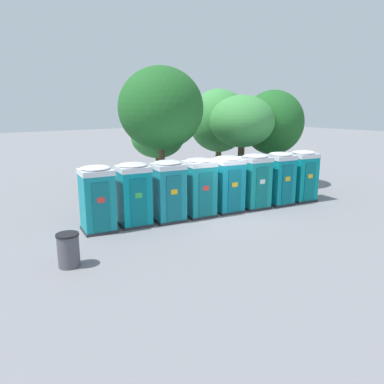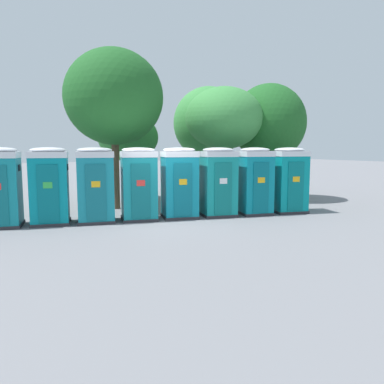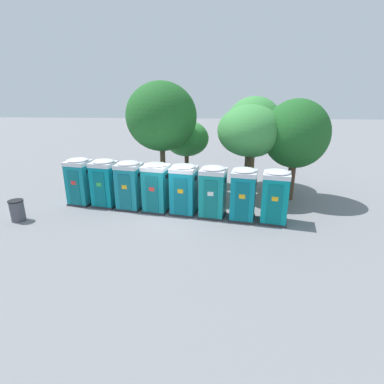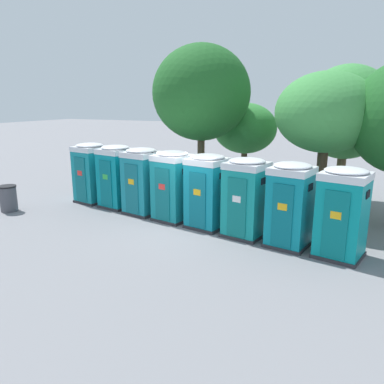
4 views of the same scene
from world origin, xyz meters
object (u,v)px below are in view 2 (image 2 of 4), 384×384
portapotty_7 (289,180)px  street_tree_2 (269,123)px  street_tree_3 (208,124)px  portapotty_5 (218,182)px  street_tree_1 (114,97)px  portapotty_0 (0,187)px  portapotty_6 (255,181)px  street_tree_4 (224,119)px  portapotty_3 (139,184)px  portapotty_4 (179,182)px  portapotty_1 (50,186)px  street_tree_0 (128,138)px  portapotty_2 (96,185)px

portapotty_7 → street_tree_2: size_ratio=0.46×
street_tree_3 → portapotty_5: bearing=-114.6°
street_tree_1 → portapotty_0: bearing=-154.5°
portapotty_6 → street_tree_4: size_ratio=0.48×
portapotty_0 → portapotty_6: size_ratio=1.00×
portapotty_3 → portapotty_6: size_ratio=1.00×
portapotty_4 → street_tree_2: size_ratio=0.46×
portapotty_7 → street_tree_3: (-0.44, 5.85, 2.50)m
portapotty_7 → street_tree_1: (-5.88, 3.80, 3.27)m
portapotty_4 → portapotty_1: bearing=169.5°
portapotty_4 → street_tree_1: 4.71m
portapotty_0 → portapotty_6: 8.80m
street_tree_2 → street_tree_3: (-1.96, 2.50, 0.07)m
portapotty_3 → street_tree_0: (1.11, 5.04, 1.74)m
street_tree_1 → street_tree_2: street_tree_1 is taller
portapotty_5 → portapotty_1: bearing=169.4°
street_tree_2 → portapotty_7: bearing=-114.4°
portapotty_3 → portapotty_4: bearing=-8.9°
portapotty_7 → street_tree_4: size_ratio=0.48×
portapotty_6 → street_tree_1: street_tree_1 is taller
portapotty_1 → portapotty_5: (5.77, -1.08, -0.00)m
street_tree_2 → street_tree_4: size_ratio=1.06×
portapotty_4 → street_tree_2: bearing=23.7°
street_tree_0 → portapotty_5: bearing=-72.2°
portapotty_0 → portapotty_4: 5.87m
street_tree_1 → portapotty_6: bearing=-38.9°
portapotty_5 → street_tree_4: (1.93, 2.88, 2.56)m
portapotty_2 → street_tree_3: street_tree_3 is taller
portapotty_2 → portapotty_3: (1.45, -0.25, 0.00)m
portapotty_0 → portapotty_2: (2.89, -0.53, -0.00)m
portapotty_1 → street_tree_3: street_tree_3 is taller
portapotty_3 → portapotty_5: size_ratio=1.00×
portapotty_1 → street_tree_3: size_ratio=0.45×
portapotty_2 → portapotty_7: (7.22, -1.26, 0.00)m
portapotty_1 → street_tree_4: street_tree_4 is taller
portapotty_2 → street_tree_1: 4.36m
portapotty_0 → street_tree_0: size_ratio=0.61×
portapotty_7 → portapotty_2: bearing=170.1°
portapotty_3 → portapotty_5: (2.89, -0.51, -0.00)m
street_tree_4 → street_tree_1: bearing=175.1°
portapotty_4 → street_tree_4: bearing=37.6°
portapotty_4 → street_tree_0: street_tree_0 is taller
portapotty_0 → street_tree_3: (9.67, 4.07, 2.50)m
portapotty_4 → portapotty_6: (2.88, -0.56, 0.00)m
street_tree_1 → street_tree_2: size_ratio=1.16×
street_tree_1 → street_tree_2: (7.40, -0.45, -0.84)m
portapotty_5 → street_tree_3: size_ratio=0.45×
portapotty_4 → portapotty_7: bearing=-10.3°
portapotty_6 → street_tree_4: (0.49, 3.15, 2.56)m
portapotty_6 → street_tree_2: size_ratio=0.46×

